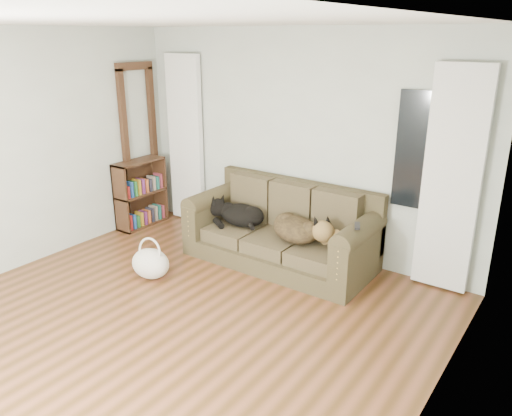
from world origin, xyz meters
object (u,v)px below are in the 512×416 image
Objects in this scene: sofa at (279,226)px; bookshelf at (141,190)px; tote_bag at (151,264)px; dog_shepherd at (299,229)px; dog_black_lab at (239,214)px.

sofa is 2.20m from bookshelf.
bookshelf is at bearing -178.02° from sofa.
tote_bag is 0.49× the size of bookshelf.
dog_shepherd is at bearing -7.63° from sofa.
tote_bag is at bearing -101.01° from dog_black_lab.
bookshelf is at bearing 28.55° from dog_shepherd.
dog_black_lab is at bearing 25.98° from dog_shepherd.
dog_black_lab is 0.85m from dog_shepherd.
dog_shepherd is (0.28, -0.04, 0.04)m from sofa.
dog_shepherd is 0.72× the size of bookshelf.
sofa is at bearing 20.02° from dog_shepherd.
dog_black_lab is at bearing 71.89° from tote_bag.
dog_shepherd is (0.84, -0.02, 0.01)m from dog_black_lab.
dog_black_lab reaches higher than tote_bag.
sofa is 0.57m from dog_black_lab.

